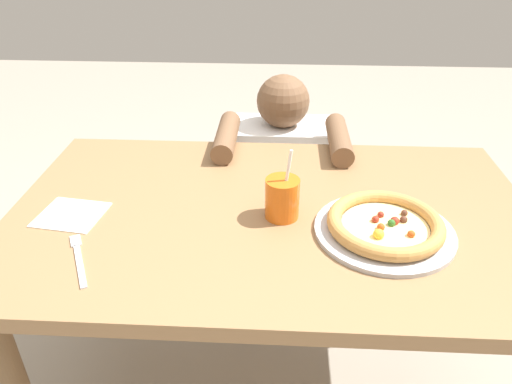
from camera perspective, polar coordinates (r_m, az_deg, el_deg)
The scene contains 6 objects.
dining_table at distance 1.34m, azimuth 1.74°, elevation -6.02°, with size 1.38×0.84×0.75m.
pizza_near at distance 1.22m, azimuth 14.93°, elevation -3.90°, with size 0.34×0.34×0.05m.
drink_cup_colored at distance 1.22m, azimuth 3.10°, elevation -0.73°, with size 0.09×0.09×0.19m.
paper_napkin at distance 1.34m, azimuth -20.91°, elevation -2.51°, with size 0.16×0.14×0.00m, color white.
fork at distance 1.18m, azimuth -20.14°, elevation -7.22°, with size 0.11×0.19×0.00m.
diner_seated at distance 1.97m, azimuth 2.85°, elevation -0.99°, with size 0.44×0.53×0.92m.
Camera 1 is at (0.02, -1.07, 1.44)m, focal length 34.01 mm.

